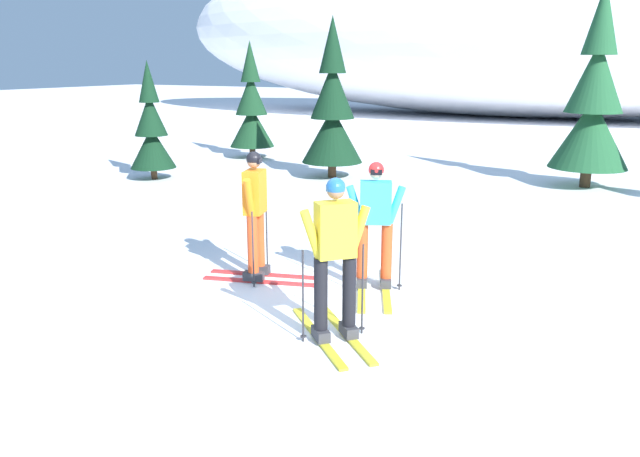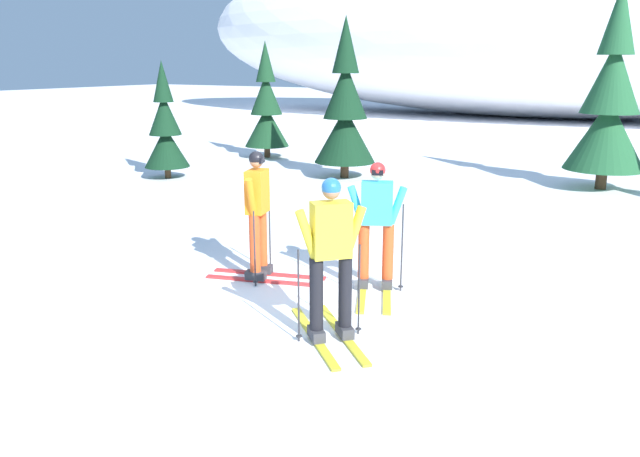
% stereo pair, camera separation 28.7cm
% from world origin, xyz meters
% --- Properties ---
extents(ground_plane, '(120.00, 120.00, 0.00)m').
position_xyz_m(ground_plane, '(0.00, 0.00, 0.00)').
color(ground_plane, white).
extents(skier_orange_jacket, '(1.72, 0.86, 1.82)m').
position_xyz_m(skier_orange_jacket, '(-0.68, 0.46, 0.95)').
color(skier_orange_jacket, red).
rests_on(skier_orange_jacket, ground).
extents(skier_yellow_jacket, '(1.51, 1.47, 1.82)m').
position_xyz_m(skier_yellow_jacket, '(1.20, -0.84, 0.96)').
color(skier_yellow_jacket, gold).
rests_on(skier_yellow_jacket, ground).
extents(skier_cyan_jacket, '(1.08, 1.72, 1.73)m').
position_xyz_m(skier_cyan_jacket, '(0.93, 0.89, 0.90)').
color(skier_cyan_jacket, gold).
rests_on(skier_cyan_jacket, ground).
extents(pine_tree_far_left, '(1.17, 1.17, 3.04)m').
position_xyz_m(pine_tree_far_left, '(-7.45, 5.80, 1.27)').
color(pine_tree_far_left, '#47301E').
rests_on(pine_tree_far_left, ground).
extents(pine_tree_center_left, '(1.41, 1.41, 3.64)m').
position_xyz_m(pine_tree_center_left, '(-7.32, 10.23, 1.52)').
color(pine_tree_center_left, '#47301E').
rests_on(pine_tree_center_left, ground).
extents(pine_tree_center, '(1.60, 1.60, 4.14)m').
position_xyz_m(pine_tree_center, '(-3.43, 8.22, 1.73)').
color(pine_tree_center, '#47301E').
rests_on(pine_tree_center, ground).
extents(pine_tree_center_right, '(1.86, 1.86, 4.81)m').
position_xyz_m(pine_tree_center_right, '(2.67, 9.96, 2.01)').
color(pine_tree_center_right, '#47301E').
rests_on(pine_tree_center_right, ground).
extents(snow_ridge_background, '(42.95, 16.09, 10.28)m').
position_xyz_m(snow_ridge_background, '(-3.11, 30.50, 5.14)').
color(snow_ridge_background, white).
rests_on(snow_ridge_background, ground).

